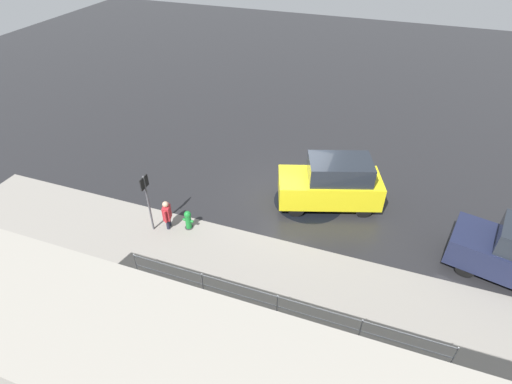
{
  "coord_description": "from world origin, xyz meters",
  "views": [
    {
      "loc": [
        -2.92,
        12.64,
        10.03
      ],
      "look_at": [
        1.15,
        1.3,
        0.9
      ],
      "focal_mm": 28.0,
      "sensor_mm": 36.0,
      "label": 1
    }
  ],
  "objects_px": {
    "fire_hydrant": "(188,220)",
    "pedestrian": "(167,214)",
    "sign_post": "(147,196)",
    "moving_hatchback": "(332,183)"
  },
  "relations": [
    {
      "from": "moving_hatchback",
      "to": "pedestrian",
      "type": "bearing_deg",
      "value": 32.61
    },
    {
      "from": "fire_hydrant",
      "to": "sign_post",
      "type": "distance_m",
      "value": 1.76
    },
    {
      "from": "pedestrian",
      "to": "sign_post",
      "type": "relative_size",
      "value": 0.51
    },
    {
      "from": "fire_hydrant",
      "to": "pedestrian",
      "type": "bearing_deg",
      "value": 16.68
    },
    {
      "from": "moving_hatchback",
      "to": "fire_hydrant",
      "type": "relative_size",
      "value": 5.28
    },
    {
      "from": "moving_hatchback",
      "to": "sign_post",
      "type": "relative_size",
      "value": 1.77
    },
    {
      "from": "moving_hatchback",
      "to": "sign_post",
      "type": "bearing_deg",
      "value": 32.53
    },
    {
      "from": "pedestrian",
      "to": "sign_post",
      "type": "distance_m",
      "value": 1.06
    },
    {
      "from": "fire_hydrant",
      "to": "pedestrian",
      "type": "relative_size",
      "value": 0.66
    },
    {
      "from": "moving_hatchback",
      "to": "pedestrian",
      "type": "distance_m",
      "value": 6.32
    }
  ]
}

